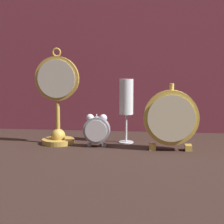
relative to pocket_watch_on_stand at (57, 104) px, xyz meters
name	(u,v)px	position (x,y,z in m)	size (l,w,h in m)	color
ground_plane	(109,150)	(0.18, -0.07, -0.13)	(4.00, 4.00, 0.00)	black
fabric_backdrop_drape	(119,42)	(0.18, 0.25, 0.21)	(1.41, 0.01, 0.69)	brown
pocket_watch_on_stand	(57,104)	(0.00, 0.00, 0.00)	(0.14, 0.11, 0.32)	gold
alarm_clock_twin_bell	(97,129)	(0.13, -0.03, -0.08)	(0.08, 0.03, 0.11)	gray
mantel_clock_silver	(171,118)	(0.37, -0.05, -0.03)	(0.17, 0.04, 0.21)	gold
champagne_flute	(126,101)	(0.22, 0.04, 0.01)	(0.05, 0.05, 0.21)	silver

